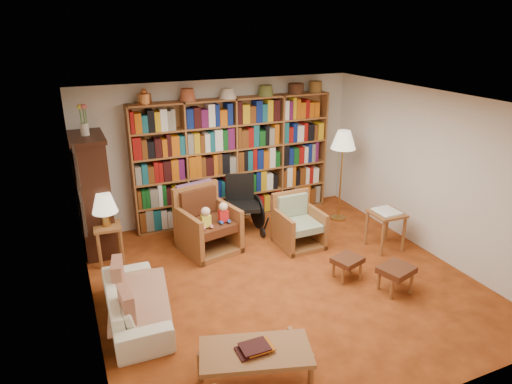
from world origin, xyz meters
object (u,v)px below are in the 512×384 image
footstool_a (347,261)px  coffee_table (256,354)px  armchair_sage (297,225)px  wheelchair (243,206)px  sofa (135,303)px  floor_lamp (343,144)px  footstool_b (396,272)px  side_table_lamp (108,235)px  armchair_leather (206,223)px  side_table_papers (386,219)px

footstool_a → coffee_table: bearing=-146.6°
armchair_sage → wheelchair: wheelchair is taller
sofa → floor_lamp: bearing=-66.9°
footstool_b → armchair_sage: bearing=106.8°
side_table_lamp → armchair_leather: size_ratio=0.58×
side_table_lamp → side_table_papers: bearing=-17.6°
sofa → wheelchair: wheelchair is taller
armchair_sage → side_table_papers: (1.21, -0.71, 0.19)m
armchair_leather → wheelchair: 0.85m
side_table_lamp → side_table_papers: (4.07, -1.30, 0.07)m
side_table_lamp → wheelchair: 2.27m
wheelchair → side_table_papers: 2.37m
side_table_papers → coffee_table: (-3.05, -1.84, -0.17)m
armchair_sage → armchair_leather: bearing=161.9°
armchair_sage → floor_lamp: (1.18, 0.56, 1.11)m
wheelchair → footstool_b: (1.15, -2.60, -0.15)m
armchair_leather → coffee_table: armchair_leather is taller
armchair_leather → footstool_a: bearing=-48.4°
armchair_sage → side_table_papers: 1.41m
footstool_a → floor_lamp: bearing=59.9°
armchair_sage → footstool_b: size_ratio=1.61×
side_table_papers → footstool_b: bearing=-121.7°
side_table_lamp → floor_lamp: 4.17m
wheelchair → footstool_a: 2.20m
side_table_lamp → footstool_a: (3.00, -1.84, -0.17)m
armchair_sage → wheelchair: 1.02m
armchair_sage → side_table_papers: bearing=-30.5°
armchair_leather → footstool_b: size_ratio=1.96×
armchair_leather → floor_lamp: (2.56, 0.10, 1.01)m
floor_lamp → coffee_table: (-3.02, -3.11, -1.08)m
sofa → footstool_a: (2.90, -0.23, 0.03)m
side_table_lamp → coffee_table: side_table_lamp is taller
wheelchair → floor_lamp: 2.06m
floor_lamp → side_table_papers: floor_lamp is taller
footstool_a → footstool_b: footstool_b is taller
side_table_papers → coffee_table: side_table_papers is taller
side_table_lamp → coffee_table: (1.03, -3.14, -0.09)m
floor_lamp → footstool_b: (-0.64, -2.35, -1.13)m
sofa → side_table_papers: side_table_papers is taller
armchair_leather → wheelchair: bearing=24.4°
sofa → wheelchair: 2.83m
sofa → coffee_table: size_ratio=1.32×
sofa → footstool_b: 3.40m
sofa → coffee_table: sofa is taller
armchair_leather → wheelchair: size_ratio=1.03×
wheelchair → footstool_b: size_ratio=1.89×
footstool_b → wheelchair: bearing=113.9°
armchair_sage → footstool_b: 1.87m
footstool_a → armchair_sage: bearing=96.1°
sofa → wheelchair: size_ratio=1.62×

